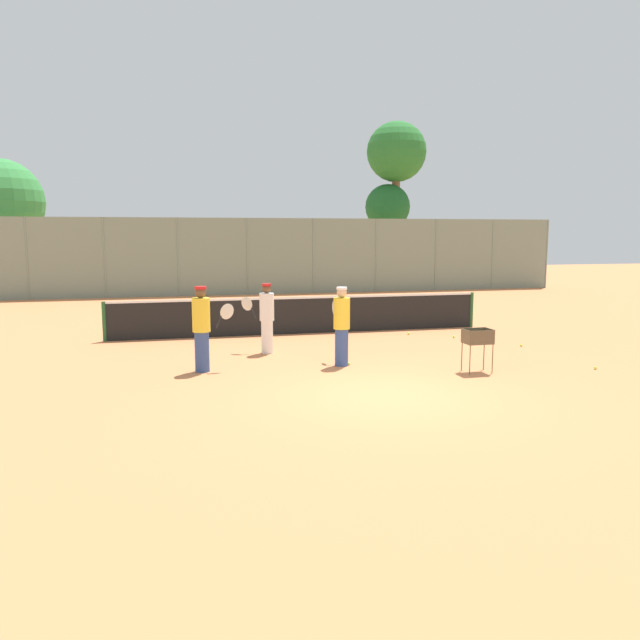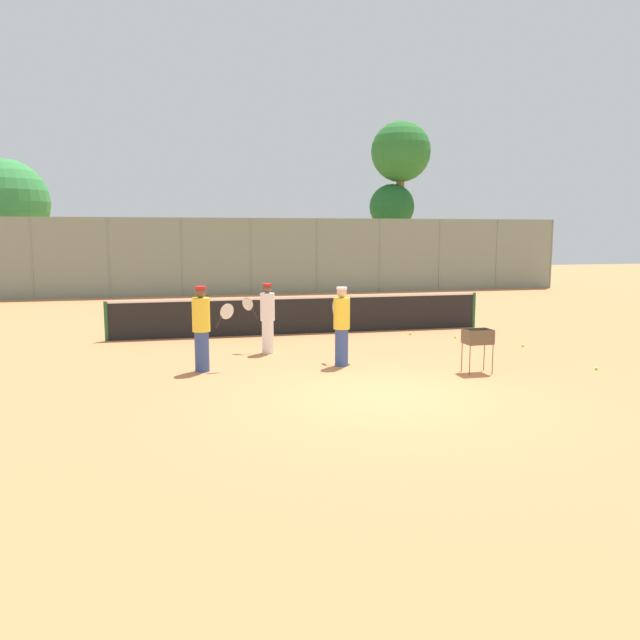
{
  "view_description": "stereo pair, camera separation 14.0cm",
  "coord_description": "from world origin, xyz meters",
  "px_view_note": "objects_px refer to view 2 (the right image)",
  "views": [
    {
      "loc": [
        -3.75,
        -10.17,
        2.87
      ],
      "look_at": [
        -0.51,
        2.83,
        1.0
      ],
      "focal_mm": 35.0,
      "sensor_mm": 36.0,
      "label": 1
    },
    {
      "loc": [
        -3.61,
        -10.2,
        2.87
      ],
      "look_at": [
        -0.51,
        2.83,
        1.0
      ],
      "focal_mm": 35.0,
      "sensor_mm": 36.0,
      "label": 2
    }
  ],
  "objects_px": {
    "ball_cart": "(478,340)",
    "parked_car": "(297,273)",
    "tennis_net": "(303,314)",
    "player_yellow_shirt": "(202,327)",
    "player_white_outfit": "(267,317)",
    "player_red_cap": "(342,325)"
  },
  "relations": [
    {
      "from": "player_yellow_shirt",
      "to": "ball_cart",
      "type": "xyz_separation_m",
      "value": [
        5.53,
        -1.46,
        -0.25
      ]
    },
    {
      "from": "ball_cart",
      "to": "parked_car",
      "type": "bearing_deg",
      "value": 88.49
    },
    {
      "from": "tennis_net",
      "to": "parked_car",
      "type": "relative_size",
      "value": 2.58
    },
    {
      "from": "parked_car",
      "to": "ball_cart",
      "type": "bearing_deg",
      "value": -91.51
    },
    {
      "from": "player_red_cap",
      "to": "player_yellow_shirt",
      "type": "bearing_deg",
      "value": 84.95
    },
    {
      "from": "ball_cart",
      "to": "player_white_outfit",
      "type": "bearing_deg",
      "value": 141.28
    },
    {
      "from": "tennis_net",
      "to": "ball_cart",
      "type": "xyz_separation_m",
      "value": [
        2.49,
        -5.8,
        0.12
      ]
    },
    {
      "from": "player_white_outfit",
      "to": "parked_car",
      "type": "bearing_deg",
      "value": -69.07
    },
    {
      "from": "player_red_cap",
      "to": "parked_car",
      "type": "xyz_separation_m",
      "value": [
        3.14,
        20.84,
        -0.23
      ]
    },
    {
      "from": "parked_car",
      "to": "player_white_outfit",
      "type": "bearing_deg",
      "value": -103.29
    },
    {
      "from": "player_white_outfit",
      "to": "ball_cart",
      "type": "relative_size",
      "value": 1.85
    },
    {
      "from": "player_white_outfit",
      "to": "parked_car",
      "type": "height_order",
      "value": "player_white_outfit"
    },
    {
      "from": "tennis_net",
      "to": "player_yellow_shirt",
      "type": "distance_m",
      "value": 5.32
    },
    {
      "from": "player_white_outfit",
      "to": "ball_cart",
      "type": "bearing_deg",
      "value": 175.49
    },
    {
      "from": "parked_car",
      "to": "player_yellow_shirt",
      "type": "bearing_deg",
      "value": -106.46
    },
    {
      "from": "player_white_outfit",
      "to": "player_yellow_shirt",
      "type": "bearing_deg",
      "value": 80.18
    },
    {
      "from": "tennis_net",
      "to": "player_white_outfit",
      "type": "bearing_deg",
      "value": -118.07
    },
    {
      "from": "player_yellow_shirt",
      "to": "ball_cart",
      "type": "relative_size",
      "value": 1.97
    },
    {
      "from": "tennis_net",
      "to": "ball_cart",
      "type": "relative_size",
      "value": 11.92
    },
    {
      "from": "ball_cart",
      "to": "parked_car",
      "type": "height_order",
      "value": "parked_car"
    },
    {
      "from": "player_white_outfit",
      "to": "player_yellow_shirt",
      "type": "height_order",
      "value": "player_yellow_shirt"
    },
    {
      "from": "tennis_net",
      "to": "player_yellow_shirt",
      "type": "bearing_deg",
      "value": -125.02
    }
  ]
}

